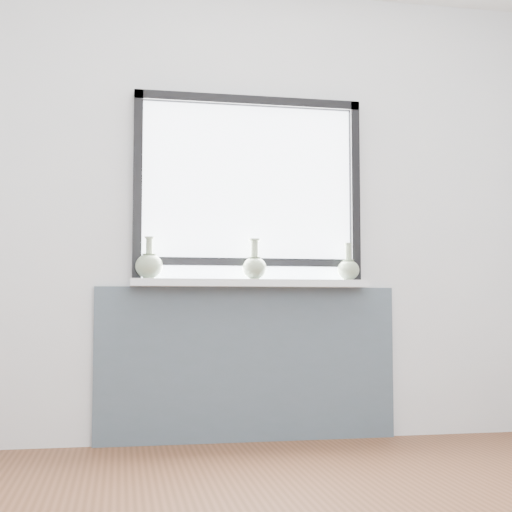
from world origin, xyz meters
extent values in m
cube|color=silver|center=(0.00, 1.81, 1.30)|extent=(3.60, 0.02, 2.60)
cube|color=#465362|center=(0.00, 1.78, 0.43)|extent=(1.70, 0.03, 0.86)
cube|color=silver|center=(0.00, 1.71, 0.88)|extent=(1.32, 0.18, 0.04)
cube|color=black|center=(-0.62, 1.76, 1.43)|extent=(0.05, 0.06, 1.05)
cube|color=black|center=(0.62, 1.76, 1.43)|extent=(0.05, 0.06, 1.05)
cube|color=black|center=(0.00, 1.76, 1.92)|extent=(1.30, 0.06, 0.05)
cube|color=black|center=(0.00, 1.76, 1.00)|extent=(1.20, 0.05, 0.04)
cube|color=white|center=(0.00, 1.79, 1.40)|extent=(1.20, 0.01, 1.00)
cylinder|color=#8DA281|center=(-0.56, 1.69, 0.90)|extent=(0.07, 0.07, 0.01)
ellipsoid|color=#8DA281|center=(-0.56, 1.69, 0.97)|extent=(0.15, 0.15, 0.14)
cone|color=#8DA281|center=(-0.56, 1.69, 1.02)|extent=(0.08, 0.08, 0.03)
cylinder|color=#8DA281|center=(-0.56, 1.69, 1.07)|extent=(0.04, 0.04, 0.10)
cylinder|color=#8DA281|center=(-0.56, 1.69, 1.12)|extent=(0.05, 0.05, 0.01)
cylinder|color=#8DA281|center=(0.02, 1.68, 0.90)|extent=(0.06, 0.06, 0.01)
ellipsoid|color=#8DA281|center=(0.02, 1.68, 0.96)|extent=(0.13, 0.13, 0.12)
cone|color=#8DA281|center=(0.02, 1.68, 1.01)|extent=(0.07, 0.07, 0.03)
cylinder|color=#8DA281|center=(0.02, 1.68, 1.06)|extent=(0.04, 0.04, 0.11)
cylinder|color=#8DA281|center=(0.02, 1.68, 1.12)|extent=(0.06, 0.06, 0.01)
cylinder|color=#8DA281|center=(0.56, 1.69, 0.90)|extent=(0.06, 0.06, 0.01)
ellipsoid|color=#8DA281|center=(0.56, 1.69, 0.96)|extent=(0.12, 0.12, 0.11)
cone|color=#8DA281|center=(0.56, 1.69, 1.00)|extent=(0.07, 0.07, 0.03)
cylinder|color=#8DA281|center=(0.56, 1.69, 1.05)|extent=(0.04, 0.04, 0.10)
cylinder|color=#8DA281|center=(0.56, 1.69, 1.11)|extent=(0.04, 0.04, 0.01)
camera|label=1|loc=(-0.71, -2.18, 0.74)|focal=50.00mm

